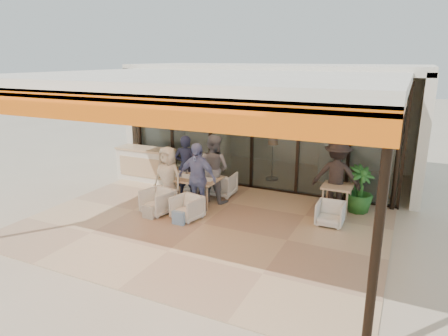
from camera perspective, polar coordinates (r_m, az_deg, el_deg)
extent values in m
plane|color=#C6B293|center=(9.33, -2.95, -8.10)|extent=(70.00, 70.00, 0.00)
cube|color=tan|center=(9.33, -2.95, -8.07)|extent=(8.00, 6.00, 0.01)
cube|color=silver|center=(8.56, -3.27, 12.59)|extent=(8.00, 6.00, 0.20)
cube|color=orange|center=(6.17, -16.50, 8.25)|extent=(8.00, 0.12, 0.45)
cube|color=#FF6115|center=(6.69, -12.63, 10.06)|extent=(8.00, 1.50, 0.06)
cylinder|color=black|center=(5.10, 20.97, -10.30)|extent=(0.12, 0.12, 3.20)
cylinder|color=black|center=(13.27, -12.02, 5.92)|extent=(0.12, 0.12, 3.20)
cylinder|color=black|center=(10.61, 23.72, 2.59)|extent=(0.12, 0.12, 3.20)
cube|color=#9EADA3|center=(11.48, 4.06, 4.76)|extent=(8.00, 0.03, 3.20)
cube|color=black|center=(11.87, 3.91, -2.66)|extent=(8.00, 0.10, 0.08)
cube|color=black|center=(11.29, 4.21, 12.56)|extent=(8.00, 0.10, 0.08)
cube|color=black|center=(13.43, -12.12, 6.03)|extent=(0.08, 0.10, 3.20)
cube|color=black|center=(12.69, -7.42, 5.70)|extent=(0.08, 0.10, 3.20)
cube|color=black|center=(12.02, -1.97, 5.28)|extent=(0.08, 0.10, 3.20)
cube|color=black|center=(11.48, 4.06, 4.76)|extent=(0.08, 0.10, 3.20)
cube|color=black|center=(11.07, 10.59, 4.13)|extent=(0.08, 0.10, 3.20)
cube|color=black|center=(10.81, 17.52, 3.41)|extent=(0.08, 0.10, 3.20)
cube|color=black|center=(10.72, 24.39, 2.64)|extent=(0.08, 0.10, 3.20)
cube|color=silver|center=(14.73, 9.09, 7.38)|extent=(9.00, 0.25, 3.40)
cube|color=silver|center=(15.05, -9.32, 7.54)|extent=(0.25, 3.50, 3.40)
cube|color=silver|center=(12.43, 26.52, 4.46)|extent=(0.25, 3.50, 3.40)
cube|color=silver|center=(12.93, 7.14, 13.92)|extent=(9.00, 3.50, 0.25)
cube|color=#DDBA87|center=(13.45, 6.66, -0.67)|extent=(8.00, 3.50, 0.02)
cylinder|color=silver|center=(13.56, 0.21, 6.03)|extent=(0.40, 0.40, 3.00)
cylinder|color=silver|center=(12.52, 14.48, 4.75)|extent=(0.40, 0.40, 3.00)
cylinder|color=black|center=(12.87, 1.09, 12.24)|extent=(0.03, 0.03, 0.70)
cube|color=black|center=(12.90, 1.08, 10.24)|extent=(0.30, 0.30, 0.40)
sphere|color=#FFBF72|center=(12.90, 1.08, 10.24)|extent=(0.18, 0.18, 0.18)
cylinder|color=black|center=(11.87, 16.99, 11.31)|extent=(0.03, 0.03, 0.70)
cube|color=black|center=(11.90, 16.82, 9.16)|extent=(0.30, 0.30, 0.40)
sphere|color=#FFBF72|center=(11.90, 16.82, 9.16)|extent=(0.18, 0.18, 0.18)
cylinder|color=black|center=(12.66, 6.84, -1.51)|extent=(0.40, 0.40, 0.05)
cylinder|color=black|center=(12.41, 6.99, 2.91)|extent=(0.04, 0.04, 2.10)
cone|color=#DF5313|center=(12.29, 7.09, 5.87)|extent=(0.32, 0.32, 1.10)
cube|color=silver|center=(12.68, -11.09, 0.44)|extent=(1.80, 0.60, 1.00)
cube|color=#DDBA87|center=(12.56, -11.21, 2.68)|extent=(1.85, 0.65, 0.06)
cube|color=#DDBA87|center=(12.44, -11.93, 0.10)|extent=(1.50, 0.02, 0.60)
cube|color=#DDBA87|center=(10.38, -4.69, -1.41)|extent=(1.50, 0.90, 0.05)
cube|color=white|center=(10.38, -4.69, -1.28)|extent=(1.30, 0.35, 0.01)
cylinder|color=#DDBA87|center=(10.55, -8.44, -3.36)|extent=(0.06, 0.06, 0.70)
cylinder|color=#DDBA87|center=(9.95, -2.46, -4.38)|extent=(0.06, 0.06, 0.70)
cylinder|color=#DDBA87|center=(11.06, -6.61, -2.40)|extent=(0.06, 0.06, 0.70)
cylinder|color=#DDBA87|center=(10.49, -0.83, -3.31)|extent=(0.06, 0.06, 0.70)
cylinder|color=white|center=(10.46, -7.25, -0.87)|extent=(0.06, 0.06, 0.11)
cylinder|color=white|center=(10.65, -5.33, -0.52)|extent=(0.06, 0.06, 0.11)
cylinder|color=white|center=(10.25, -4.74, -1.14)|extent=(0.06, 0.06, 0.11)
cylinder|color=white|center=(10.37, -2.77, -0.91)|extent=(0.06, 0.06, 0.11)
cylinder|color=brown|center=(10.75, -6.85, -0.27)|extent=(0.07, 0.07, 0.16)
cylinder|color=black|center=(10.63, -4.42, -0.38)|extent=(0.09, 0.09, 0.17)
cylinder|color=black|center=(10.61, -4.43, 0.11)|extent=(0.10, 0.10, 0.01)
cylinder|color=white|center=(10.36, -7.68, -1.34)|extent=(0.22, 0.22, 0.01)
cylinder|color=white|center=(9.91, -3.30, -2.00)|extent=(0.22, 0.22, 0.01)
cylinder|color=white|center=(10.86, -5.91, -0.49)|extent=(0.22, 0.22, 0.01)
cylinder|color=white|center=(10.44, -1.68, -1.08)|extent=(0.22, 0.22, 0.01)
imported|color=silver|center=(11.50, -4.10, -1.94)|extent=(0.64, 0.61, 0.59)
imported|color=silver|center=(11.10, -0.32, -2.14)|extent=(0.74, 0.70, 0.73)
imported|color=silver|center=(9.96, -9.48, -4.60)|extent=(0.81, 0.78, 0.69)
imported|color=silver|center=(9.54, -5.30, -5.53)|extent=(0.74, 0.71, 0.64)
imported|color=#171C34|center=(10.92, -5.44, 0.21)|extent=(0.71, 0.56, 1.73)
imported|color=slate|center=(10.52, -1.51, -0.07)|extent=(0.96, 0.79, 1.82)
imported|color=#EEE1C4|center=(10.21, -8.00, -1.35)|extent=(0.80, 0.54, 1.60)
imported|color=#6F83B9|center=(9.76, -3.89, -1.48)|extent=(1.06, 0.47, 1.77)
cube|color=silver|center=(9.72, -10.78, -6.28)|extent=(0.30, 0.10, 0.34)
cube|color=#99BFD8|center=(9.28, -6.54, -7.18)|extent=(0.30, 0.10, 0.34)
cube|color=#DDBA87|center=(10.06, 15.91, -2.53)|extent=(0.70, 0.70, 0.05)
cylinder|color=#DDBA87|center=(9.96, 13.88, -4.82)|extent=(0.05, 0.05, 0.70)
cylinder|color=#DDBA87|center=(9.88, 17.07, -5.23)|extent=(0.05, 0.05, 0.70)
cylinder|color=#DDBA87|center=(10.48, 14.52, -3.84)|extent=(0.05, 0.05, 0.70)
cylinder|color=#DDBA87|center=(10.40, 17.54, -4.22)|extent=(0.05, 0.05, 0.70)
imported|color=silver|center=(9.49, 14.93, -6.18)|extent=(0.61, 0.57, 0.62)
imported|color=black|center=(10.23, 15.80, -1.07)|extent=(1.21, 0.72, 1.83)
imported|color=#1E5919|center=(10.38, 18.79, -2.94)|extent=(0.94, 0.94, 1.19)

